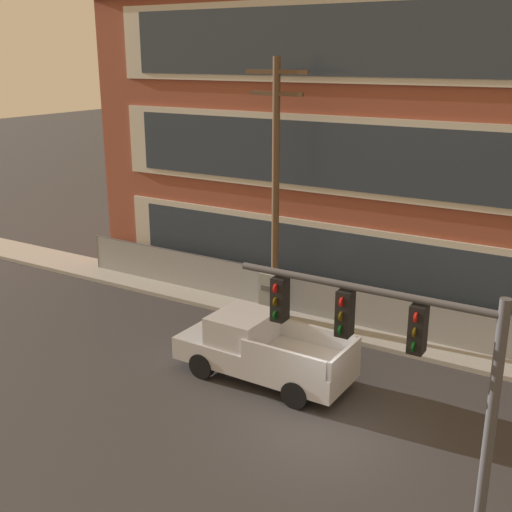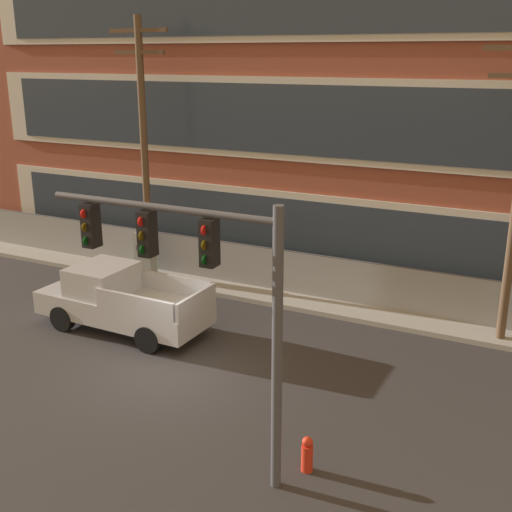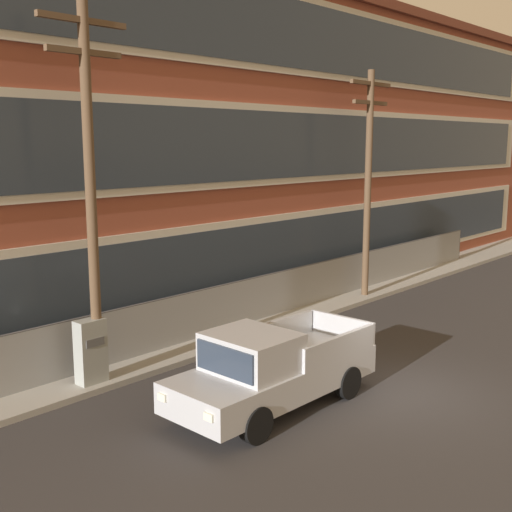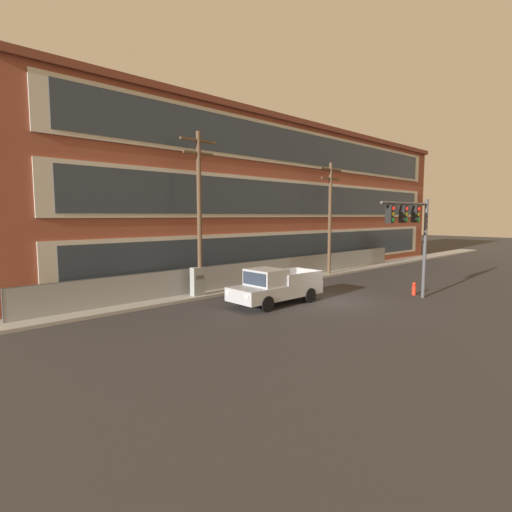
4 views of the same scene
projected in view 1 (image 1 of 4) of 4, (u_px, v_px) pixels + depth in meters
ground_plane at (322, 433)px, 16.66m from camera, size 160.00×160.00×0.00m
sidewalk_building_side at (405, 340)px, 21.92m from camera, size 80.00×2.12×0.16m
chain_link_fence at (455, 327)px, 21.05m from camera, size 32.12×0.06×1.67m
traffic_signal_mast at (401, 360)px, 11.61m from camera, size 5.12×0.43×5.64m
pickup_truck_silver at (260, 350)px, 19.27m from camera, size 5.48×2.22×1.95m
utility_pole_near_corner at (276, 183)px, 22.31m from camera, size 2.34×0.26×9.36m
electrical_cabinet at (270, 296)px, 23.68m from camera, size 0.73×0.44×1.78m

